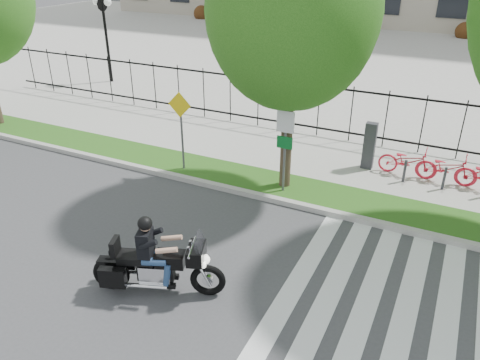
% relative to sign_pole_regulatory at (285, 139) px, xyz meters
% --- Properties ---
extents(ground, '(120.00, 120.00, 0.00)m').
position_rel_sign_pole_regulatory_xyz_m(ground, '(-0.47, -4.58, -1.74)').
color(ground, '#3C3C3F').
rests_on(ground, ground).
extents(curb, '(60.00, 0.20, 0.15)m').
position_rel_sign_pole_regulatory_xyz_m(curb, '(-0.47, -0.48, -1.66)').
color(curb, '#A3A199').
rests_on(curb, ground).
extents(grass_verge, '(60.00, 1.50, 0.15)m').
position_rel_sign_pole_regulatory_xyz_m(grass_verge, '(-0.47, 0.37, -1.66)').
color(grass_verge, '#255014').
rests_on(grass_verge, ground).
extents(sidewalk, '(60.00, 3.50, 0.15)m').
position_rel_sign_pole_regulatory_xyz_m(sidewalk, '(-0.47, 2.87, -1.66)').
color(sidewalk, '#9A9890').
rests_on(sidewalk, ground).
extents(plaza, '(80.00, 34.00, 0.10)m').
position_rel_sign_pole_regulatory_xyz_m(plaza, '(-0.47, 20.42, -1.69)').
color(plaza, '#9A9890').
rests_on(plaza, ground).
extents(crosswalk_stripes, '(5.70, 8.00, 0.01)m').
position_rel_sign_pole_regulatory_xyz_m(crosswalk_stripes, '(4.35, -4.58, -1.73)').
color(crosswalk_stripes, silver).
rests_on(crosswalk_stripes, ground).
extents(iron_fence, '(30.00, 0.06, 2.00)m').
position_rel_sign_pole_regulatory_xyz_m(iron_fence, '(-0.47, 4.62, -0.59)').
color(iron_fence, black).
rests_on(iron_fence, sidewalk).
extents(lamp_post_left, '(1.06, 0.70, 4.25)m').
position_rel_sign_pole_regulatory_xyz_m(lamp_post_left, '(-12.47, 7.42, 1.47)').
color(lamp_post_left, black).
rests_on(lamp_post_left, ground).
extents(street_tree_1, '(4.41, 4.41, 7.44)m').
position_rel_sign_pole_regulatory_xyz_m(street_tree_1, '(-0.09, 0.37, 3.30)').
color(street_tree_1, '#34241C').
rests_on(street_tree_1, grass_verge).
extents(sign_pole_regulatory, '(0.50, 0.09, 2.50)m').
position_rel_sign_pole_regulatory_xyz_m(sign_pole_regulatory, '(0.00, 0.00, 0.00)').
color(sign_pole_regulatory, '#59595B').
rests_on(sign_pole_regulatory, grass_verge).
extents(sign_pole_warning, '(0.78, 0.09, 2.49)m').
position_rel_sign_pole_regulatory_xyz_m(sign_pole_warning, '(-3.37, 0.00, 0.00)').
color(sign_pole_warning, '#59595B').
rests_on(sign_pole_warning, grass_verge).
extents(motorcycle_rider, '(2.69, 1.38, 2.17)m').
position_rel_sign_pole_regulatory_xyz_m(motorcycle_rider, '(-0.78, -5.06, -1.02)').
color(motorcycle_rider, black).
rests_on(motorcycle_rider, ground).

